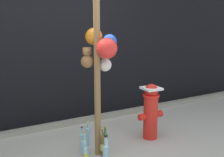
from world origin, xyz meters
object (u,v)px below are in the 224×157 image
(memorial_post, at_px, (100,32))
(bottle_1, at_px, (82,141))
(bottle_5, at_px, (106,152))
(fire_hydrant, at_px, (151,110))
(bottle_2, at_px, (86,154))
(bottle_0, at_px, (103,145))
(bottle_3, at_px, (105,141))
(bottle_4, at_px, (85,147))
(bottle_6, at_px, (88,135))

(memorial_post, relative_size, bottle_1, 8.17)
(memorial_post, height_order, bottle_5, memorial_post)
(fire_hydrant, height_order, bottle_2, fire_hydrant)
(bottle_1, bearing_deg, fire_hydrant, -5.87)
(memorial_post, height_order, bottle_2, memorial_post)
(bottle_2, bearing_deg, bottle_0, 11.41)
(bottle_2, distance_m, bottle_3, 0.40)
(fire_hydrant, bearing_deg, bottle_1, 174.13)
(bottle_1, bearing_deg, bottle_5, -74.82)
(memorial_post, relative_size, bottle_4, 8.79)
(memorial_post, relative_size, fire_hydrant, 3.35)
(fire_hydrant, height_order, bottle_1, fire_hydrant)
(fire_hydrant, bearing_deg, bottle_3, -176.02)
(bottle_0, xyz_separation_m, bottle_3, (0.09, 0.11, -0.01))
(fire_hydrant, relative_size, bottle_1, 2.44)
(bottle_0, xyz_separation_m, bottle_2, (-0.27, -0.05, -0.03))
(bottle_0, xyz_separation_m, bottle_5, (-0.05, -0.18, -0.01))
(bottle_4, height_order, bottle_5, bottle_5)
(bottle_1, bearing_deg, bottle_4, -100.57)
(fire_hydrant, xyz_separation_m, bottle_2, (-1.16, -0.22, -0.32))
(memorial_post, relative_size, bottle_2, 8.86)
(memorial_post, xyz_separation_m, bottle_3, (0.08, 0.02, -1.46))
(memorial_post, relative_size, bottle_0, 7.21)
(fire_hydrant, bearing_deg, bottle_2, -169.18)
(memorial_post, bearing_deg, bottle_1, 135.93)
(bottle_3, xyz_separation_m, bottle_5, (-0.14, -0.29, 0.00))
(memorial_post, relative_size, bottle_5, 7.74)
(memorial_post, height_order, bottle_6, memorial_post)
(bottle_3, bearing_deg, fire_hydrant, 3.98)
(memorial_post, bearing_deg, bottle_2, -152.63)
(bottle_6, bearing_deg, bottle_4, -122.35)
(bottle_0, distance_m, bottle_3, 0.15)
(bottle_2, bearing_deg, bottle_4, 70.03)
(bottle_1, bearing_deg, bottle_2, -105.93)
(fire_hydrant, height_order, bottle_5, fire_hydrant)
(fire_hydrant, height_order, bottle_6, fire_hydrant)
(bottle_1, height_order, bottle_3, bottle_3)
(fire_hydrant, bearing_deg, bottle_0, -169.36)
(bottle_2, bearing_deg, memorial_post, 27.37)
(bottle_3, relative_size, bottle_4, 1.12)
(bottle_2, xyz_separation_m, bottle_4, (0.07, 0.18, 0.01))
(bottle_0, height_order, bottle_4, bottle_0)
(memorial_post, bearing_deg, bottle_3, 13.58)
(bottle_0, height_order, bottle_5, bottle_0)
(bottle_6, bearing_deg, fire_hydrant, -13.36)
(bottle_1, relative_size, bottle_5, 0.95)
(bottle_1, relative_size, bottle_2, 1.08)
(fire_hydrant, relative_size, bottle_4, 2.63)
(bottle_0, relative_size, bottle_5, 1.07)
(bottle_1, xyz_separation_m, bottle_5, (0.12, -0.45, 0.01))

